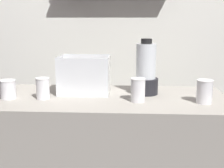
# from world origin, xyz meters

# --- Properties ---
(counter) EXTENTS (1.40, 0.64, 0.90)m
(counter) POSITION_xyz_m (0.00, 0.00, 0.45)
(counter) COLOR #9E998E
(counter) RESTS_ON ground_plane
(back_wall_unit) EXTENTS (2.60, 0.24, 2.50)m
(back_wall_unit) POSITION_xyz_m (-0.00, 0.77, 1.26)
(back_wall_unit) COLOR silver
(back_wall_unit) RESTS_ON ground_plane
(carrot_display_bin) EXTENTS (0.32, 0.21, 0.24)m
(carrot_display_bin) POSITION_xyz_m (-0.18, 0.09, 0.97)
(carrot_display_bin) COLOR white
(carrot_display_bin) RESTS_ON counter
(blender_pitcher) EXTENTS (0.16, 0.16, 0.35)m
(blender_pitcher) POSITION_xyz_m (0.21, 0.09, 1.04)
(blender_pitcher) COLOR black
(blender_pitcher) RESTS_ON counter
(juice_cup_pomegranate_far_left) EXTENTS (0.10, 0.10, 0.11)m
(juice_cup_pomegranate_far_left) POSITION_xyz_m (-0.61, -0.07, 0.95)
(juice_cup_pomegranate_far_left) COLOR white
(juice_cup_pomegranate_far_left) RESTS_ON counter
(juice_cup_pomegranate_left) EXTENTS (0.08, 0.08, 0.13)m
(juice_cup_pomegranate_left) POSITION_xyz_m (-0.40, -0.07, 0.95)
(juice_cup_pomegranate_left) COLOR white
(juice_cup_pomegranate_left) RESTS_ON counter
(juice_cup_beet_middle) EXTENTS (0.09, 0.09, 0.14)m
(juice_cup_beet_middle) POSITION_xyz_m (0.15, -0.09, 0.96)
(juice_cup_beet_middle) COLOR white
(juice_cup_beet_middle) RESTS_ON counter
(juice_cup_beet_right) EXTENTS (0.09, 0.09, 0.13)m
(juice_cup_beet_right) POSITION_xyz_m (0.52, -0.10, 0.96)
(juice_cup_beet_right) COLOR white
(juice_cup_beet_right) RESTS_ON counter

